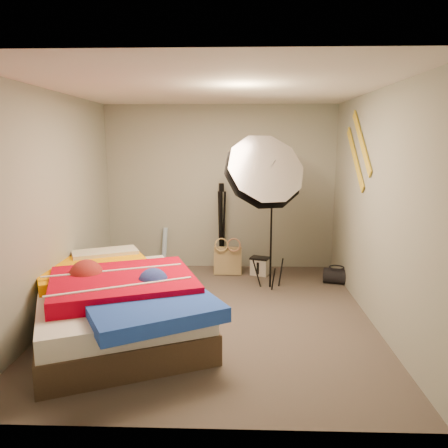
{
  "coord_description": "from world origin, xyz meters",
  "views": [
    {
      "loc": [
        0.27,
        -4.7,
        1.96
      ],
      "look_at": [
        0.1,
        0.6,
        0.95
      ],
      "focal_mm": 35.0,
      "sensor_mm": 36.0,
      "label": 1
    }
  ],
  "objects_px": {
    "camera_case": "(260,267)",
    "photo_umbrella": "(263,174)",
    "camera_tripod": "(221,221)",
    "wrapping_roll": "(164,248)",
    "bed": "(117,301)",
    "tote_bag": "(228,261)",
    "duffel_bag": "(336,276)"
  },
  "relations": [
    {
      "from": "tote_bag",
      "to": "duffel_bag",
      "type": "height_order",
      "value": "tote_bag"
    },
    {
      "from": "bed",
      "to": "wrapping_roll",
      "type": "bearing_deg",
      "value": 87.44
    },
    {
      "from": "camera_case",
      "to": "duffel_bag",
      "type": "height_order",
      "value": "camera_case"
    },
    {
      "from": "camera_case",
      "to": "camera_tripod",
      "type": "height_order",
      "value": "camera_tripod"
    },
    {
      "from": "camera_case",
      "to": "camera_tripod",
      "type": "distance_m",
      "value": 0.91
    },
    {
      "from": "photo_umbrella",
      "to": "camera_tripod",
      "type": "xyz_separation_m",
      "value": [
        -0.56,
        1.0,
        -0.78
      ]
    },
    {
      "from": "bed",
      "to": "photo_umbrella",
      "type": "height_order",
      "value": "photo_umbrella"
    },
    {
      "from": "tote_bag",
      "to": "wrapping_roll",
      "type": "bearing_deg",
      "value": 163.69
    },
    {
      "from": "camera_case",
      "to": "duffel_bag",
      "type": "bearing_deg",
      "value": 0.84
    },
    {
      "from": "tote_bag",
      "to": "wrapping_roll",
      "type": "height_order",
      "value": "wrapping_roll"
    },
    {
      "from": "camera_case",
      "to": "photo_umbrella",
      "type": "relative_size",
      "value": 0.11
    },
    {
      "from": "camera_tripod",
      "to": "bed",
      "type": "bearing_deg",
      "value": -113.76
    },
    {
      "from": "wrapping_roll",
      "to": "camera_tripod",
      "type": "relative_size",
      "value": 0.47
    },
    {
      "from": "bed",
      "to": "camera_tripod",
      "type": "relative_size",
      "value": 1.96
    },
    {
      "from": "wrapping_roll",
      "to": "duffel_bag",
      "type": "relative_size",
      "value": 1.81
    },
    {
      "from": "tote_bag",
      "to": "bed",
      "type": "relative_size",
      "value": 0.16
    },
    {
      "from": "wrapping_roll",
      "to": "photo_umbrella",
      "type": "distance_m",
      "value": 2.18
    },
    {
      "from": "duffel_bag",
      "to": "tote_bag",
      "type": "bearing_deg",
      "value": -177.57
    },
    {
      "from": "bed",
      "to": "duffel_bag",
      "type": "bearing_deg",
      "value": 31.76
    },
    {
      "from": "wrapping_roll",
      "to": "camera_case",
      "type": "xyz_separation_m",
      "value": [
        1.48,
        -0.34,
        -0.19
      ]
    },
    {
      "from": "camera_case",
      "to": "tote_bag",
      "type": "bearing_deg",
      "value": -162.78
    },
    {
      "from": "tote_bag",
      "to": "wrapping_roll",
      "type": "distance_m",
      "value": 1.05
    },
    {
      "from": "wrapping_roll",
      "to": "duffel_bag",
      "type": "height_order",
      "value": "wrapping_roll"
    },
    {
      "from": "wrapping_roll",
      "to": "bed",
      "type": "relative_size",
      "value": 0.24
    },
    {
      "from": "wrapping_roll",
      "to": "camera_case",
      "type": "height_order",
      "value": "wrapping_roll"
    },
    {
      "from": "tote_bag",
      "to": "camera_case",
      "type": "xyz_separation_m",
      "value": [
        0.48,
        -0.02,
        -0.08
      ]
    },
    {
      "from": "camera_case",
      "to": "photo_umbrella",
      "type": "bearing_deg",
      "value": -71.17
    },
    {
      "from": "photo_umbrella",
      "to": "camera_tripod",
      "type": "distance_m",
      "value": 1.39
    },
    {
      "from": "wrapping_roll",
      "to": "bed",
      "type": "height_order",
      "value": "bed"
    },
    {
      "from": "wrapping_roll",
      "to": "camera_tripod",
      "type": "xyz_separation_m",
      "value": [
        0.9,
        -0.06,
        0.45
      ]
    },
    {
      "from": "wrapping_roll",
      "to": "camera_tripod",
      "type": "height_order",
      "value": "camera_tripod"
    },
    {
      "from": "bed",
      "to": "camera_tripod",
      "type": "xyz_separation_m",
      "value": [
        1.0,
        2.27,
        0.44
      ]
    }
  ]
}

